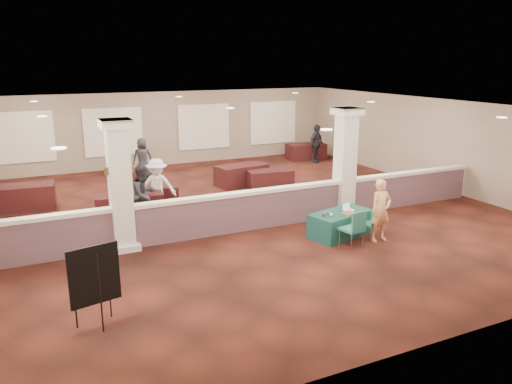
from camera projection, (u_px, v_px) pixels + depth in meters
name	position (u px, v px, depth m)	size (l,w,h in m)	color
ground	(232.00, 214.00, 15.11)	(16.00, 16.00, 0.00)	#491B12
wall_back	(160.00, 129.00, 21.68)	(16.00, 0.04, 3.20)	#7D7056
wall_front	(430.00, 256.00, 7.71)	(16.00, 0.04, 3.20)	#7D7056
wall_right	(435.00, 143.00, 18.01)	(0.04, 16.00, 3.20)	#7D7056
ceiling	(230.00, 108.00, 14.28)	(16.00, 16.00, 0.02)	silver
partition_wall	(253.00, 209.00, 13.65)	(15.60, 0.28, 1.10)	brown
column_left	(120.00, 185.00, 11.93)	(0.72, 0.72, 3.20)	white
column_right	(345.00, 162.00, 14.62)	(0.72, 0.72, 3.20)	white
sconce_left	(107.00, 171.00, 11.72)	(0.12, 0.12, 0.18)	brown
sconce_right	(131.00, 169.00, 11.95)	(0.12, 0.12, 0.18)	brown
near_table	(340.00, 224.00, 13.18)	(1.70, 0.85, 0.65)	#103D35
conf_chair_main	(374.00, 222.00, 12.88)	(0.44, 0.44, 0.81)	#205E52
conf_chair_side	(355.00, 226.00, 12.20)	(0.57, 0.57, 0.98)	#205E52
easel_board	(94.00, 276.00, 8.51)	(0.88, 0.50, 1.51)	black
woman	(381.00, 210.00, 12.71)	(0.58, 0.39, 1.62)	#FFBA6E
far_table_front_left	(130.00, 206.00, 14.57)	(1.91, 0.95, 0.77)	black
far_table_front_center	(151.00, 196.00, 15.76)	(1.72, 0.86, 0.70)	black
far_table_front_right	(270.00, 179.00, 18.13)	(1.61, 0.81, 0.65)	black
far_table_back_left	(22.00, 198.00, 15.44)	(1.94, 0.97, 0.79)	black
far_table_back_center	(241.00, 175.00, 18.52)	(1.88, 0.94, 0.76)	black
far_table_back_right	(306.00, 151.00, 23.38)	(1.77, 0.88, 0.72)	black
attendee_a	(144.00, 195.00, 14.00)	(0.83, 0.46, 1.72)	black
attendee_b	(157.00, 187.00, 14.90)	(1.09, 0.50, 1.70)	silver
attendee_c	(316.00, 144.00, 22.50)	(1.00, 0.48, 1.71)	black
attendee_d	(143.00, 158.00, 19.61)	(0.78, 0.42, 1.57)	black
laptop_base	(349.00, 210.00, 13.23)	(0.30, 0.21, 0.02)	silver
laptop_screen	(346.00, 206.00, 13.27)	(0.30, 0.01, 0.20)	silver
screen_glow	(346.00, 206.00, 13.27)	(0.27, 0.00, 0.17)	silver
knitting	(349.00, 213.00, 12.95)	(0.36, 0.27, 0.03)	#B4621C
yarn_cream	(331.00, 215.00, 12.71)	(0.10, 0.10, 0.10)	beige
yarn_red	(324.00, 215.00, 12.72)	(0.09, 0.09, 0.09)	#5E1214
yarn_grey	(328.00, 212.00, 12.91)	(0.09, 0.09, 0.09)	#525357
scissors	(363.00, 210.00, 13.27)	(0.11, 0.03, 0.01)	#AC121B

